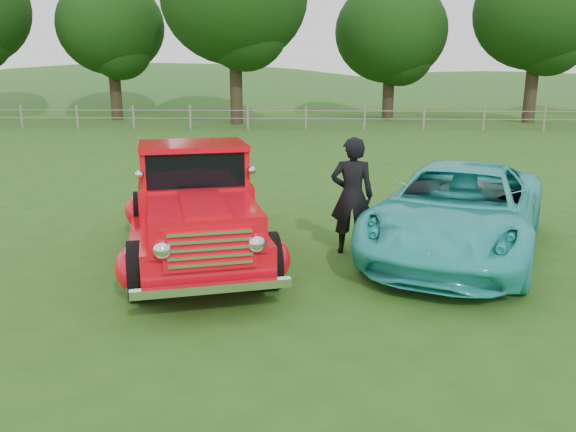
{
  "coord_description": "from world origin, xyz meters",
  "views": [
    {
      "loc": [
        0.61,
        -7.16,
        2.74
      ],
      "look_at": [
        0.17,
        1.2,
        0.63
      ],
      "focal_mm": 35.0,
      "sensor_mm": 36.0,
      "label": 1
    }
  ],
  "objects_px": {
    "tree_mid_east": "(539,12)",
    "red_pickup": "(195,207)",
    "tree_near_east": "(391,32)",
    "teal_sedan": "(459,210)",
    "man": "(352,196)",
    "tree_mid_west": "(111,27)"
  },
  "relations": [
    {
      "from": "tree_mid_east",
      "to": "red_pickup",
      "type": "bearing_deg",
      "value": -118.7
    },
    {
      "from": "tree_near_east",
      "to": "teal_sedan",
      "type": "distance_m",
      "value": 27.98
    },
    {
      "from": "tree_near_east",
      "to": "red_pickup",
      "type": "height_order",
      "value": "tree_near_east"
    },
    {
      "from": "tree_near_east",
      "to": "red_pickup",
      "type": "relative_size",
      "value": 1.58
    },
    {
      "from": "tree_mid_east",
      "to": "teal_sedan",
      "type": "relative_size",
      "value": 1.9
    },
    {
      "from": "tree_mid_east",
      "to": "tree_near_east",
      "type": "bearing_deg",
      "value": 165.96
    },
    {
      "from": "teal_sedan",
      "to": "red_pickup",
      "type": "bearing_deg",
      "value": -151.13
    },
    {
      "from": "tree_near_east",
      "to": "red_pickup",
      "type": "xyz_separation_m",
      "value": [
        -6.23,
        -28.0,
        -4.45
      ]
    },
    {
      "from": "tree_near_east",
      "to": "man",
      "type": "distance_m",
      "value": 28.21
    },
    {
      "from": "tree_mid_west",
      "to": "man",
      "type": "xyz_separation_m",
      "value": [
        13.15,
        -26.61,
        -4.63
      ]
    },
    {
      "from": "tree_near_east",
      "to": "teal_sedan",
      "type": "height_order",
      "value": "tree_near_east"
    },
    {
      "from": "teal_sedan",
      "to": "tree_mid_east",
      "type": "bearing_deg",
      "value": 90.42
    },
    {
      "from": "tree_near_east",
      "to": "tree_mid_east",
      "type": "height_order",
      "value": "tree_mid_east"
    },
    {
      "from": "red_pickup",
      "to": "man",
      "type": "distance_m",
      "value": 2.42
    },
    {
      "from": "tree_mid_west",
      "to": "red_pickup",
      "type": "bearing_deg",
      "value": -68.26
    },
    {
      "from": "tree_mid_east",
      "to": "man",
      "type": "bearing_deg",
      "value": -114.82
    },
    {
      "from": "tree_mid_east",
      "to": "red_pickup",
      "type": "xyz_separation_m",
      "value": [
        -14.23,
        -26.0,
        -5.38
      ]
    },
    {
      "from": "tree_mid_west",
      "to": "tree_near_east",
      "type": "relative_size",
      "value": 1.02
    },
    {
      "from": "man",
      "to": "teal_sedan",
      "type": "bearing_deg",
      "value": -174.99
    },
    {
      "from": "tree_mid_east",
      "to": "man",
      "type": "xyz_separation_m",
      "value": [
        -11.85,
        -25.61,
        -5.26
      ]
    },
    {
      "from": "teal_sedan",
      "to": "tree_near_east",
      "type": "bearing_deg",
      "value": 107.64
    },
    {
      "from": "tree_mid_west",
      "to": "tree_mid_east",
      "type": "relative_size",
      "value": 0.9
    }
  ]
}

